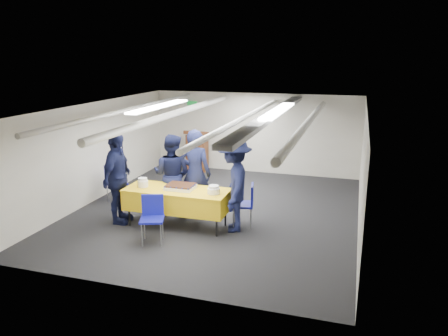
# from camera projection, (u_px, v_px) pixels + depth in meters

# --- Properties ---
(ground) EXTENTS (7.00, 7.00, 0.00)m
(ground) POSITION_uv_depth(u_px,v_px,m) (217.00, 211.00, 9.67)
(ground) COLOR black
(ground) RESTS_ON ground
(room_shell) EXTENTS (6.00, 7.00, 2.30)m
(room_shell) POSITION_uv_depth(u_px,v_px,m) (226.00, 127.00, 9.56)
(room_shell) COLOR silver
(room_shell) RESTS_ON ground
(serving_table) EXTENTS (2.09, 0.82, 0.77)m
(serving_table) POSITION_uv_depth(u_px,v_px,m) (177.00, 199.00, 8.70)
(serving_table) COLOR black
(serving_table) RESTS_ON ground
(sheet_cake) EXTENTS (0.57, 0.44, 0.10)m
(sheet_cake) POSITION_uv_depth(u_px,v_px,m) (180.00, 187.00, 8.66)
(sheet_cake) COLOR white
(sheet_cake) RESTS_ON serving_table
(plate_stack_left) EXTENTS (0.21, 0.21, 0.18)m
(plate_stack_left) POSITION_uv_depth(u_px,v_px,m) (143.00, 183.00, 8.79)
(plate_stack_left) COLOR white
(plate_stack_left) RESTS_ON serving_table
(plate_stack_right) EXTENTS (0.24, 0.24, 0.16)m
(plate_stack_right) POSITION_uv_depth(u_px,v_px,m) (214.00, 190.00, 8.36)
(plate_stack_right) COLOR white
(plate_stack_right) RESTS_ON serving_table
(podium) EXTENTS (0.62, 0.53, 1.25)m
(podium) POSITION_uv_depth(u_px,v_px,m) (197.00, 151.00, 12.79)
(podium) COLOR brown
(podium) RESTS_ON ground
(chair_near) EXTENTS (0.54, 0.54, 0.87)m
(chair_near) POSITION_uv_depth(u_px,v_px,m) (152.00, 214.00, 8.00)
(chair_near) COLOR gray
(chair_near) RESTS_ON ground
(chair_right) EXTENTS (0.50, 0.50, 0.87)m
(chair_right) POSITION_uv_depth(u_px,v_px,m) (247.00, 201.00, 8.70)
(chair_right) COLOR gray
(chair_right) RESTS_ON ground
(chair_left) EXTENTS (0.59, 0.59, 0.87)m
(chair_left) POSITION_uv_depth(u_px,v_px,m) (115.00, 179.00, 10.20)
(chair_left) COLOR gray
(chair_left) RESTS_ON ground
(sailor_a) EXTENTS (0.69, 0.46, 1.89)m
(sailor_a) POSITION_uv_depth(u_px,v_px,m) (195.00, 174.00, 9.10)
(sailor_a) COLOR black
(sailor_a) RESTS_ON ground
(sailor_b) EXTENTS (0.86, 0.67, 1.75)m
(sailor_b) POSITION_uv_depth(u_px,v_px,m) (172.00, 175.00, 9.30)
(sailor_b) COLOR black
(sailor_b) RESTS_ON ground
(sailor_c) EXTENTS (0.57, 1.15, 1.88)m
(sailor_c) POSITION_uv_depth(u_px,v_px,m) (117.00, 178.00, 8.79)
(sailor_c) COLOR black
(sailor_c) RESTS_ON ground
(sailor_d) EXTENTS (0.99, 1.35, 1.87)m
(sailor_d) POSITION_uv_depth(u_px,v_px,m) (233.00, 184.00, 8.41)
(sailor_d) COLOR black
(sailor_d) RESTS_ON ground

